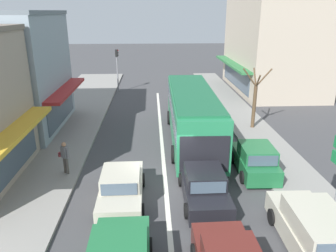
{
  "coord_description": "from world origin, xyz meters",
  "views": [
    {
      "loc": [
        -0.57,
        -13.54,
        7.67
      ],
      "look_at": [
        0.36,
        4.79,
        1.2
      ],
      "focal_mm": 35.0,
      "sensor_mm": 36.0,
      "label": 1
    }
  ],
  "objects": [
    {
      "name": "city_bus",
      "position": [
        1.85,
        5.25,
        1.88
      ],
      "size": [
        2.88,
        10.9,
        3.23
      ],
      "color": "#237A4C",
      "rests_on": "ground"
    },
    {
      "name": "shopfront_mid_block",
      "position": [
        -10.18,
        8.15,
        3.85
      ],
      "size": [
        7.97,
        7.88,
        7.71
      ],
      "color": "#84939E",
      "rests_on": "ground"
    },
    {
      "name": "lane_centre_line",
      "position": [
        0.0,
        4.0,
        0.0
      ],
      "size": [
        0.2,
        28.0,
        0.01
      ],
      "primitive_type": "cube",
      "color": "silver",
      "rests_on": "ground"
    },
    {
      "name": "building_right_far",
      "position": [
        11.48,
        18.84,
        5.09
      ],
      "size": [
        8.2,
        12.16,
        10.2
      ],
      "color": "#B2A38E",
      "rests_on": "ground"
    },
    {
      "name": "sedan_queue_far_back",
      "position": [
        1.57,
        -1.43,
        0.66
      ],
      "size": [
        1.92,
        4.21,
        1.47
      ],
      "color": "black",
      "rests_on": "ground"
    },
    {
      "name": "ground_plane",
      "position": [
        0.0,
        0.0,
        0.0
      ],
      "size": [
        140.0,
        140.0,
        0.0
      ],
      "primitive_type": "plane",
      "color": "#3F3F42"
    },
    {
      "name": "sedan_queue_gap_filler",
      "position": [
        -1.9,
        -1.39,
        0.66
      ],
      "size": [
        1.93,
        4.22,
        1.47
      ],
      "color": "#B7B29E",
      "rests_on": "ground"
    },
    {
      "name": "street_tree_right",
      "position": [
        6.31,
        7.35,
        1.97
      ],
      "size": [
        1.96,
        1.48,
        4.19
      ],
      "color": "brown",
      "rests_on": "ground"
    },
    {
      "name": "parked_hatchback_kerb_second",
      "position": [
        4.48,
        0.91,
        0.71
      ],
      "size": [
        1.91,
        3.75,
        1.54
      ],
      "color": "#1E6638",
      "rests_on": "ground"
    },
    {
      "name": "parked_wagon_kerb_front",
      "position": [
        4.75,
        -4.72,
        0.75
      ],
      "size": [
        2.01,
        4.54,
        1.58
      ],
      "color": "#B7B29E",
      "rests_on": "ground"
    },
    {
      "name": "traffic_light_downstreet",
      "position": [
        -3.89,
        18.66,
        2.85
      ],
      "size": [
        0.33,
        0.24,
        4.2
      ],
      "color": "gray",
      "rests_on": "ground"
    },
    {
      "name": "sidewalk_left",
      "position": [
        -6.8,
        6.0,
        0.07
      ],
      "size": [
        5.2,
        44.0,
        0.14
      ],
      "primitive_type": "cube",
      "color": "gray",
      "rests_on": "ground"
    },
    {
      "name": "pedestrian_with_handbag_near",
      "position": [
        -4.82,
        1.11,
        1.07
      ],
      "size": [
        0.59,
        0.51,
        1.63
      ],
      "color": "#4C4742",
      "rests_on": "sidewalk_left"
    },
    {
      "name": "kerb_right",
      "position": [
        6.2,
        6.0,
        0.06
      ],
      "size": [
        2.8,
        44.0,
        0.12
      ],
      "primitive_type": "cube",
      "color": "gray",
      "rests_on": "ground"
    }
  ]
}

